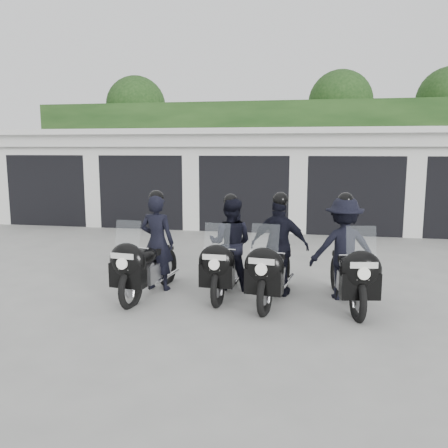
% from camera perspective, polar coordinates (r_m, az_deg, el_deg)
% --- Properties ---
extents(ground, '(80.00, 80.00, 0.00)m').
position_cam_1_polar(ground, '(8.56, -3.21, -7.27)').
color(ground, '#979792').
rests_on(ground, ground).
extents(garage_block, '(16.40, 6.80, 2.96)m').
position_cam_1_polar(garage_block, '(16.17, 3.75, 5.61)').
color(garage_block, silver).
rests_on(garage_block, ground).
extents(background_vegetation, '(20.00, 3.90, 5.80)m').
position_cam_1_polar(background_vegetation, '(20.94, 6.51, 10.05)').
color(background_vegetation, '#173312').
rests_on(background_vegetation, ground).
extents(police_bike_a, '(0.75, 2.03, 1.77)m').
position_cam_1_polar(police_bike_a, '(7.95, -8.89, -3.42)').
color(police_bike_a, black).
rests_on(police_bike_a, ground).
extents(police_bike_b, '(0.79, 1.96, 1.70)m').
position_cam_1_polar(police_bike_b, '(7.99, 0.53, -3.13)').
color(police_bike_b, black).
rests_on(police_bike_b, ground).
extents(police_bike_c, '(1.03, 2.02, 1.77)m').
position_cam_1_polar(police_bike_c, '(7.66, 6.41, -3.48)').
color(police_bike_c, black).
rests_on(police_bike_c, ground).
extents(police_bike_d, '(1.15, 2.03, 1.78)m').
position_cam_1_polar(police_bike_d, '(7.69, 14.43, -3.60)').
color(police_bike_d, black).
rests_on(police_bike_d, ground).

